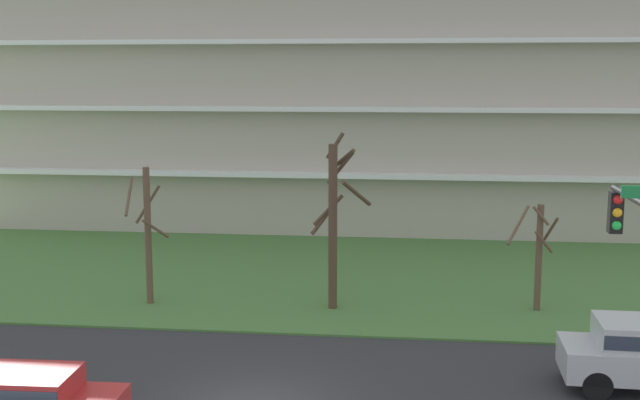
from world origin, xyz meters
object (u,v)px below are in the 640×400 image
Objects in this scene: tree_left at (147,232)px; tree_center at (334,218)px; tree_right at (538,252)px; sedan_red_near_left at (29,400)px.

tree_left is 0.80× the size of tree_center.
tree_center reaches higher than tree_left.
tree_right is (7.30, 0.55, -1.20)m from tree_center.
sedan_red_near_left is at bearing -86.31° from tree_left.
sedan_red_near_left is at bearing -119.26° from tree_center.
tree_left is at bearing 92.16° from sedan_red_near_left.
tree_center is (6.92, 0.17, 0.64)m from tree_left.
tree_right is at bearing 2.93° from tree_left.
tree_center is 7.42m from tree_right.
tree_left reaches higher than tree_right.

